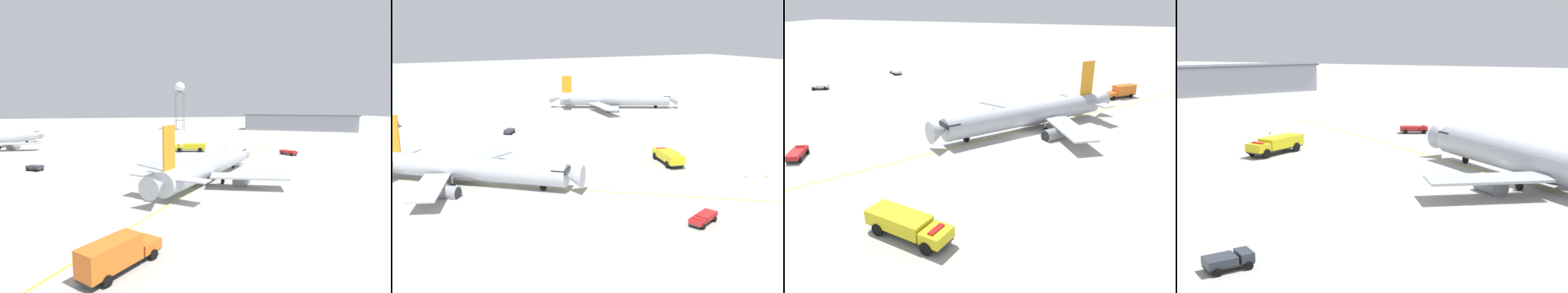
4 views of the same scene
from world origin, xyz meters
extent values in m
plane|color=#ADAAA3|center=(0.00, 0.00, 0.00)|extent=(600.00, 600.00, 0.00)
cylinder|color=#B2B7C1|center=(4.39, 0.96, 2.88)|extent=(29.10, 25.08, 3.98)
cone|color=#B2B7C1|center=(-9.81, 12.73, 2.88)|extent=(4.72, 4.82, 3.78)
cone|color=#B2B7C1|center=(18.83, -11.01, 3.18)|extent=(5.24, 5.15, 3.38)
cube|color=black|center=(-8.12, 11.33, 3.77)|extent=(4.00, 4.13, 0.70)
ellipsoid|color=slate|center=(5.72, -0.14, 1.79)|extent=(11.85, 10.68, 2.19)
cube|color=orange|center=(16.08, -8.73, 8.24)|extent=(2.62, 2.23, 6.74)
cube|color=#B2B7C1|center=(13.75, -11.54, 3.67)|extent=(5.65, 6.06, 0.20)
cube|color=#B2B7C1|center=(18.41, -5.91, 3.67)|extent=(5.65, 6.06, 0.20)
cube|color=#B2B7C1|center=(0.87, -7.45, 2.18)|extent=(13.84, 10.58, 0.28)
cube|color=#B2B7C1|center=(12.00, 5.98, 2.18)|extent=(8.64, 14.16, 0.28)
cylinder|color=gray|center=(0.64, -4.64, 0.76)|extent=(4.25, 4.09, 2.35)
cylinder|color=black|center=(-0.77, -3.47, 0.76)|extent=(1.39, 1.64, 2.00)
cylinder|color=gray|center=(9.20, 5.68, 0.76)|extent=(4.25, 4.09, 2.35)
cylinder|color=black|center=(7.79, 6.85, 0.76)|extent=(1.39, 1.64, 2.00)
cylinder|color=#9EA0A5|center=(-5.70, 9.32, 1.37)|extent=(0.20, 0.20, 1.63)
cylinder|color=black|center=(-5.70, 9.32, 0.55)|extent=(1.04, 0.93, 1.10)
cylinder|color=#9EA0A5|center=(3.56, -2.75, 1.37)|extent=(0.20, 0.20, 1.63)
cylinder|color=black|center=(3.56, -2.75, 0.55)|extent=(1.04, 0.93, 1.10)
cylinder|color=#9EA0A5|center=(7.88, 2.47, 1.37)|extent=(0.20, 0.20, 1.63)
cylinder|color=black|center=(7.88, 2.47, 0.55)|extent=(1.04, 0.93, 1.10)
cube|color=#232326|center=(-33.87, 5.06, 0.80)|extent=(4.43, 9.89, 0.20)
cube|color=yellow|center=(-34.59, 1.55, 1.50)|extent=(3.42, 2.96, 1.20)
cube|color=black|center=(-34.81, 0.47, 1.68)|extent=(2.48, 0.59, 0.67)
cube|color=yellow|center=(-33.60, 6.33, 1.70)|extent=(4.34, 7.43, 1.60)
cube|color=red|center=(-34.59, 1.55, 2.20)|extent=(2.18, 1.01, 0.16)
cylinder|color=black|center=(-33.08, 1.47, 0.70)|extent=(0.56, 1.43, 1.40)
cylinder|color=black|center=(-36.01, 2.08, 0.70)|extent=(0.56, 1.43, 1.40)
cylinder|color=black|center=(-31.78, 7.75, 0.70)|extent=(0.56, 1.43, 1.40)
cylinder|color=black|center=(-34.71, 8.36, 0.70)|extent=(0.56, 1.43, 1.40)
cube|color=#232326|center=(35.63, -15.86, 0.60)|extent=(7.19, 7.47, 0.20)
cube|color=orange|center=(33.57, -13.67, 1.20)|extent=(3.32, 3.32, 1.00)
cube|color=black|center=(32.82, -12.87, 1.35)|extent=(1.46, 1.38, 0.56)
cube|color=orange|center=(36.52, -16.81, 1.90)|extent=(5.66, 5.81, 2.40)
cylinder|color=black|center=(32.77, -14.50, 0.50)|extent=(0.89, 0.92, 1.00)
cylinder|color=black|center=(34.45, -12.93, 0.50)|extent=(0.89, 0.92, 1.00)
cylinder|color=black|center=(36.63, -18.61, 0.50)|extent=(0.89, 0.92, 1.00)
cylinder|color=black|center=(38.31, -17.03, 0.50)|extent=(0.89, 0.92, 1.00)
cube|color=#232326|center=(-20.92, 31.83, 0.48)|extent=(5.26, 3.54, 0.20)
cube|color=red|center=(-19.31, 32.53, 0.91)|extent=(2.16, 2.39, 0.65)
cube|color=black|center=(-18.72, 32.80, 1.00)|extent=(0.73, 1.53, 0.36)
cube|color=red|center=(-21.70, 31.48, 0.93)|extent=(3.81, 3.12, 0.70)
cube|color=red|center=(-19.31, 32.53, 1.33)|extent=(1.10, 1.49, 0.16)
cylinder|color=black|center=(-19.71, 33.43, 0.38)|extent=(0.81, 0.56, 0.76)
cylinder|color=black|center=(-18.92, 31.64, 0.38)|extent=(0.81, 0.56, 0.76)
cylinder|color=black|center=(-22.78, 32.07, 0.38)|extent=(0.81, 0.56, 0.76)
cylinder|color=black|center=(-21.99, 30.29, 0.38)|extent=(0.81, 0.56, 0.76)
cube|color=#232326|center=(44.88, 53.23, 0.50)|extent=(4.73, 5.14, 0.20)
cube|color=white|center=(46.00, 54.59, 0.88)|extent=(2.75, 2.64, 0.55)
cube|color=black|center=(46.42, 55.09, 0.96)|extent=(1.55, 1.30, 0.31)
cube|color=white|center=(44.33, 52.57, 0.95)|extent=(3.91, 4.04, 0.70)
cylinder|color=black|center=(45.11, 55.33, 0.40)|extent=(0.73, 0.79, 0.80)
cylinder|color=black|center=(46.90, 53.85, 0.40)|extent=(0.73, 0.79, 0.80)
cylinder|color=black|center=(42.96, 52.72, 0.40)|extent=(0.73, 0.79, 0.80)
cylinder|color=black|center=(44.74, 51.25, 0.40)|extent=(0.73, 0.79, 0.80)
cube|color=#232326|center=(19.02, 61.35, 0.50)|extent=(3.77, 4.71, 0.20)
cube|color=white|center=(18.27, 62.68, 0.88)|extent=(2.55, 2.22, 0.55)
cube|color=black|center=(18.00, 63.16, 0.96)|extent=(1.64, 0.98, 0.31)
cube|color=white|center=(19.40, 60.70, 0.95)|extent=(3.32, 3.56, 0.70)
cylinder|color=black|center=(17.32, 62.14, 0.40)|extent=(0.64, 0.83, 0.80)
cylinder|color=black|center=(19.22, 63.22, 0.40)|extent=(0.64, 0.83, 0.80)
cylinder|color=black|center=(18.76, 59.60, 0.40)|extent=(0.64, 0.83, 0.80)
cylinder|color=black|center=(20.67, 60.68, 0.40)|extent=(0.64, 0.83, 0.80)
cube|color=yellow|center=(7.72, -1.75, 0.00)|extent=(114.00, 82.35, 0.01)
camera|label=1|loc=(63.56, -15.48, 14.72)|focal=29.46mm
camera|label=2|loc=(19.87, 79.43, 26.59)|focal=43.16mm
camera|label=3|loc=(-63.16, -12.81, 23.57)|focal=34.80mm
camera|label=4|loc=(13.03, -68.87, 17.07)|focal=53.50mm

